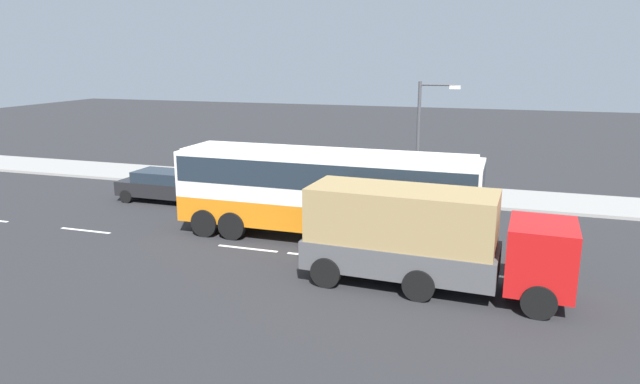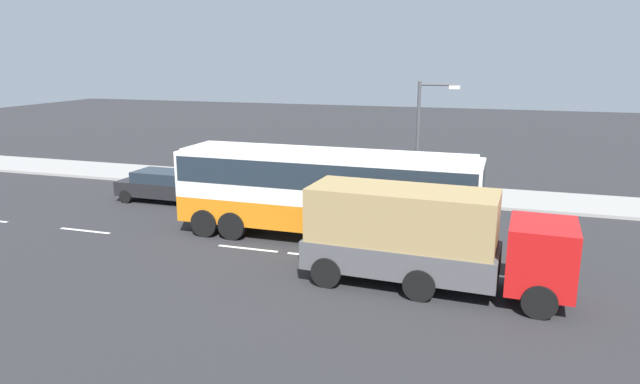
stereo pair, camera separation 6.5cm
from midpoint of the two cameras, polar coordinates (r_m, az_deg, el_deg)
The scene contains 9 objects.
ground_plane at distance 22.75m, azimuth 0.70°, elevation -4.37°, with size 120.00×120.00×0.00m, color #28282B.
sidewalk_curb at distance 30.30m, azimuth 5.23°, elevation 0.26°, with size 80.00×4.00×0.15m, color gray.
lane_centreline at distance 20.85m, azimuth -3.49°, elevation -6.08°, with size 31.69×0.16×0.01m.
coach_bus at distance 21.76m, azimuth 0.60°, elevation 0.67°, with size 11.69×2.78×3.47m.
cargo_truck at distance 17.63m, azimuth 10.79°, elevation -4.39°, with size 8.07×2.85×3.05m.
car_black_sedan at distance 28.82m, azimuth -15.15°, elevation 0.66°, with size 4.82×1.99×1.53m.
pedestrian_near_curb at distance 30.27m, azimuth -3.30°, elevation 2.22°, with size 0.32×0.32×1.62m.
pedestrian_at_crossing at distance 29.74m, azimuth 15.62°, elevation 1.56°, with size 0.32×0.32×1.63m.
street_lamp at distance 27.69m, azimuth 10.41°, elevation 6.06°, with size 1.94×0.24×5.68m.
Camera 1 is at (6.40, -20.69, 6.98)m, focal length 31.86 mm.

